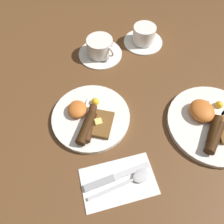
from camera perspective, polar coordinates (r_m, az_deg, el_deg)
ground_plane at (r=0.66m, az=-5.45°, el=-1.64°), size 3.00×3.00×0.00m
breakfast_plate_near at (r=0.65m, az=-5.68°, el=-1.41°), size 0.23×0.23×0.04m
breakfast_plate_far at (r=0.70m, az=24.98°, el=-2.58°), size 0.27×0.27×0.05m
teacup_near at (r=0.81m, az=-3.13°, el=16.26°), size 0.16×0.16×0.07m
teacup_far at (r=0.87m, az=8.34°, el=19.07°), size 0.15×0.15×0.07m
napkin at (r=0.58m, az=1.69°, el=-17.65°), size 0.12×0.19×0.01m
knife at (r=0.58m, az=0.42°, el=-16.78°), size 0.04×0.18×0.01m
spoon at (r=0.58m, az=6.01°, el=-16.94°), size 0.05×0.17×0.01m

